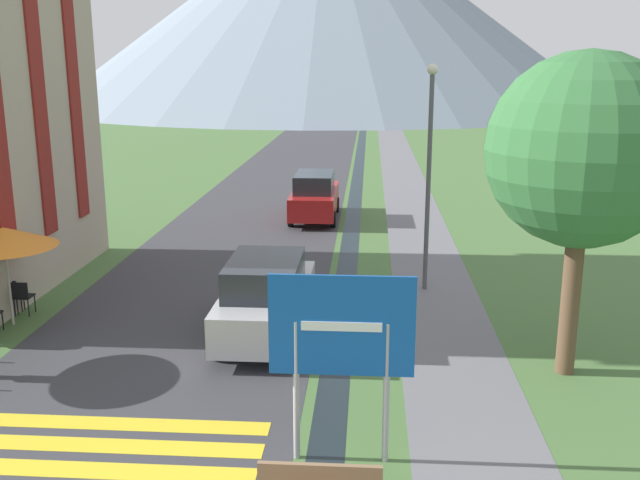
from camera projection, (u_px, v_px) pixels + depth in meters
ground_plane at (320, 225)px, 26.61m from camera, size 160.00×160.00×0.00m
road at (285, 181)px, 36.45m from camera, size 6.40×60.00×0.01m
footpath at (405, 182)px, 36.04m from camera, size 2.20×60.00×0.01m
drainage_channel at (357, 182)px, 36.20m from camera, size 0.60×60.00×0.00m
crosswalk_marking at (85, 457)px, 10.97m from camera, size 5.44×2.54×0.01m
mountain_distant at (328, 3)px, 95.55m from camera, size 74.39×74.39×27.00m
road_sign at (341, 340)px, 10.44m from camera, size 2.15×0.11×2.95m
parked_car_near at (266, 297)px, 15.59m from camera, size 1.89×4.26×1.82m
parked_car_far at (315, 196)px, 27.34m from camera, size 1.76×4.42×1.82m
cafe_chair_far_right at (11, 293)px, 17.14m from camera, size 0.40×0.40×0.85m
cafe_chair_far_left at (22, 295)px, 17.00m from camera, size 0.40×0.40×0.85m
cafe_umbrella_middle_orange at (4, 237)px, 16.03m from camera, size 2.35×2.35×2.31m
streetlamp at (429, 161)px, 18.30m from camera, size 0.28×0.28×5.88m
tree_by_path at (584, 151)px, 12.95m from camera, size 3.59×3.59×6.16m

